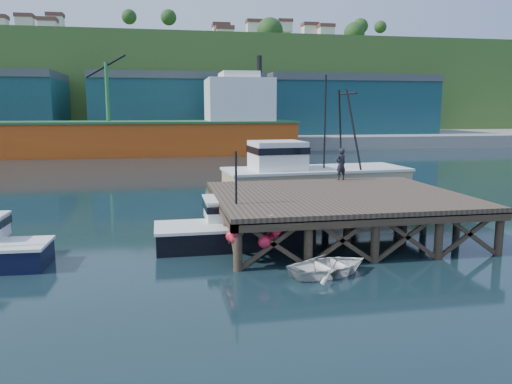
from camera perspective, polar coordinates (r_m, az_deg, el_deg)
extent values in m
plane|color=black|center=(24.27, -3.30, -5.48)|extent=(300.00, 300.00, 0.00)
cube|color=brown|center=(25.12, 9.19, -0.40)|extent=(12.00, 10.00, 0.25)
cube|color=#473828|center=(20.77, 13.72, -3.32)|extent=(12.00, 0.30, 0.35)
cylinder|color=#473828|center=(19.54, -2.10, -6.73)|extent=(0.36, 0.36, 2.60)
cylinder|color=#473828|center=(23.99, 26.02, -4.64)|extent=(0.36, 0.36, 2.60)
cylinder|color=#473828|center=(28.62, -4.94, -1.56)|extent=(0.36, 0.36, 2.60)
cylinder|color=#473828|center=(31.82, 15.94, -0.78)|extent=(0.36, 0.36, 2.60)
cube|color=gray|center=(93.45, -8.94, 6.09)|extent=(160.00, 40.00, 2.00)
cube|color=#17464D|center=(88.31, -8.92, 9.48)|extent=(28.00, 16.00, 9.00)
cube|color=#17464D|center=(94.23, 9.89, 9.44)|extent=(30.00, 16.00, 9.00)
cube|color=#D44E14|center=(71.94, -18.01, 5.75)|extent=(55.00, 9.50, 4.40)
cube|color=#26592D|center=(71.85, -18.10, 7.57)|extent=(55.50, 10.00, 0.30)
cube|color=silver|center=(72.11, -2.00, 10.42)|extent=(9.00, 9.00, 6.00)
cube|color=silver|center=(72.25, -2.02, 13.04)|extent=(5.00, 7.00, 1.20)
cylinder|color=black|center=(72.89, 0.38, 14.35)|extent=(0.70, 0.70, 2.50)
cube|color=#2D511E|center=(123.39, -9.53, 11.50)|extent=(220.00, 50.00, 22.00)
cube|color=black|center=(23.05, -2.52, -5.02)|extent=(7.06, 2.63, 0.98)
cube|color=silver|center=(22.93, -2.53, -3.78)|extent=(7.20, 2.69, 0.13)
cube|color=silver|center=(24.06, -2.98, -2.02)|extent=(2.35, 2.35, 0.98)
cube|color=black|center=(24.02, -2.99, -1.52)|extent=(2.48, 2.48, 0.33)
cylinder|color=black|center=(21.92, -2.29, 0.17)|extent=(0.10, 0.10, 3.47)
sphere|color=#E15366|center=(19.94, -1.97, -5.22)|extent=(0.46, 0.46, 0.46)
sphere|color=#E15366|center=(20.26, 0.67, -4.35)|extent=(0.46, 0.46, 0.46)
sphere|color=red|center=(19.61, -0.26, -4.16)|extent=(0.46, 0.46, 0.46)
cube|color=tan|center=(35.24, 6.85, 0.86)|extent=(12.85, 5.26, 2.06)
cube|color=silver|center=(35.10, 6.88, 2.61)|extent=(13.09, 5.50, 0.17)
cube|color=silver|center=(34.24, 2.35, 4.13)|extent=(3.65, 3.44, 2.06)
cube|color=black|center=(34.20, 2.35, 4.89)|extent=(3.77, 3.56, 0.46)
cylinder|color=black|center=(35.05, 7.88, 7.54)|extent=(0.12, 0.12, 6.85)
imported|color=silver|center=(19.43, 8.42, -8.33)|extent=(3.82, 3.17, 0.68)
imported|color=black|center=(29.69, 9.68, 3.15)|extent=(0.79, 0.65, 1.86)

